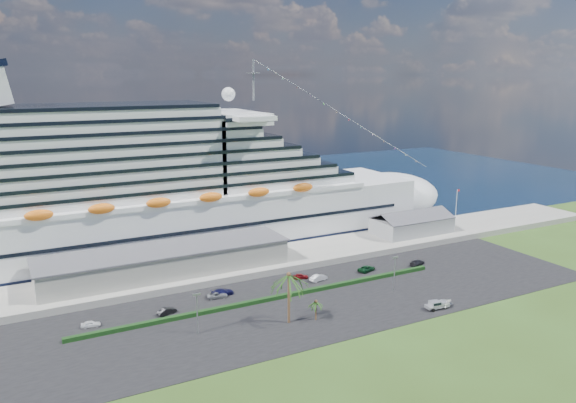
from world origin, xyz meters
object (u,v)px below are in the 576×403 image
parked_car_3 (222,292)px  pickup_truck (437,304)px  cruise_ship (152,194)px  boat_trailer (444,303)px

parked_car_3 → pickup_truck: pickup_truck is taller
cruise_ship → parked_car_3: bearing=-83.1°
cruise_ship → pickup_truck: bearing=-58.1°
cruise_ship → boat_trailer: (44.94, -68.94, -15.53)m
cruise_ship → pickup_truck: (42.95, -68.90, -15.55)m
parked_car_3 → boat_trailer: 49.40m
cruise_ship → pickup_truck: cruise_ship is taller
parked_car_3 → pickup_truck: (38.10, -28.82, 0.26)m
cruise_ship → pickup_truck: 82.66m
parked_car_3 → cruise_ship: bearing=4.9°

